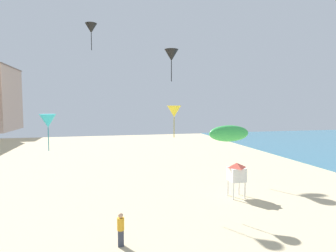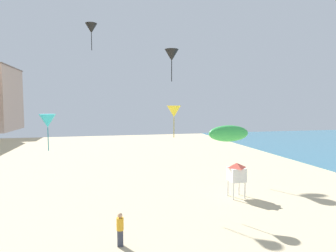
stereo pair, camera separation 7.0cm
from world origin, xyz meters
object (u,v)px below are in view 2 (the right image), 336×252
at_px(kite_cyan_delta, 48,121).
at_px(kite_black_delta_2, 172,55).
at_px(lifeguard_stand, 237,172).
at_px(kite_black_delta, 91,28).
at_px(kite_yellow_delta, 174,111).
at_px(kite_flyer, 120,228).
at_px(kite_green_parafoil, 229,133).

distance_m(kite_cyan_delta, kite_black_delta_2, 18.03).
xyz_separation_m(lifeguard_stand, kite_black_delta_2, (-2.26, 10.68, 10.12)).
height_order(kite_black_delta, kite_black_delta_2, kite_black_delta).
bearing_deg(lifeguard_stand, kite_yellow_delta, 161.13).
bearing_deg(lifeguard_stand, kite_cyan_delta, 178.56).
bearing_deg(lifeguard_stand, kite_black_delta, 128.29).
height_order(kite_flyer, kite_cyan_delta, kite_cyan_delta).
distance_m(kite_black_delta, kite_green_parafoil, 16.21).
height_order(kite_flyer, kite_black_delta_2, kite_black_delta_2).
bearing_deg(kite_green_parafoil, kite_cyan_delta, 173.12).
distance_m(kite_flyer, kite_cyan_delta, 6.50).
relative_size(lifeguard_stand, kite_green_parafoil, 1.10).
bearing_deg(kite_yellow_delta, kite_black_delta, 128.00).
distance_m(kite_flyer, kite_yellow_delta, 8.75).
bearing_deg(kite_flyer, lifeguard_stand, 174.16).
bearing_deg(kite_cyan_delta, kite_black_delta, 79.77).
bearing_deg(kite_black_delta, kite_yellow_delta, -52.00).
bearing_deg(kite_flyer, kite_cyan_delta, -69.81).
relative_size(kite_black_delta_2, kite_green_parafoil, 1.44).
xyz_separation_m(kite_cyan_delta, kite_black_delta, (1.91, 10.57, 7.48)).
bearing_deg(kite_black_delta, kite_cyan_delta, -100.23).
bearing_deg(kite_green_parafoil, kite_black_delta_2, 88.35).
bearing_deg(lifeguard_stand, kite_green_parafoil, -138.05).
bearing_deg(kite_cyan_delta, kite_flyer, -32.53).
distance_m(kite_flyer, kite_black_delta, 17.95).
relative_size(kite_flyer, kite_black_delta, 0.71).
height_order(kite_cyan_delta, kite_yellow_delta, kite_yellow_delta).
bearing_deg(kite_cyan_delta, kite_black_delta_2, 54.24).
distance_m(lifeguard_stand, kite_black_delta_2, 14.89).
bearing_deg(kite_yellow_delta, kite_flyer, -126.04).
distance_m(kite_yellow_delta, kite_green_parafoil, 5.04).
bearing_deg(kite_black_delta_2, kite_flyer, -111.96).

